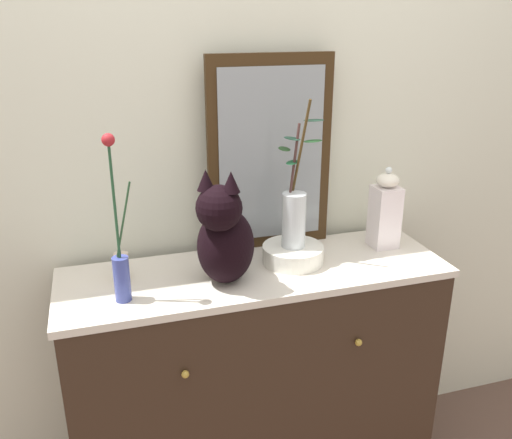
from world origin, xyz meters
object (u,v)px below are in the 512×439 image
object	(u,v)px
mirror_leaning	(270,155)
vase_glass_clear	(294,214)
jar_lidded_porcelain	(385,211)
bowl_porcelain	(293,254)
sideboard	(256,385)
cat_sitting	(224,236)
vase_slim_green	(120,260)
candle_pillar	(122,267)

from	to	relation	value
mirror_leaning	vase_glass_clear	size ratio (longest dim) A/B	1.37
mirror_leaning	jar_lidded_porcelain	size ratio (longest dim) A/B	2.28
mirror_leaning	bowl_porcelain	bearing A→B (deg)	-79.92
sideboard	cat_sitting	distance (m)	0.64
vase_slim_green	candle_pillar	xyz separation A→B (m)	(0.01, 0.14, -0.09)
sideboard	vase_slim_green	world-z (taller)	vase_slim_green
vase_slim_green	candle_pillar	world-z (taller)	vase_slim_green
vase_glass_clear	sideboard	bearing A→B (deg)	-171.24
candle_pillar	cat_sitting	bearing A→B (deg)	-19.41
jar_lidded_porcelain	candle_pillar	xyz separation A→B (m)	(-0.94, -0.00, -0.09)
mirror_leaning	candle_pillar	distance (m)	0.63
vase_slim_green	jar_lidded_porcelain	bearing A→B (deg)	8.32
mirror_leaning	jar_lidded_porcelain	world-z (taller)	mirror_leaning
bowl_porcelain	vase_glass_clear	distance (m)	0.15
jar_lidded_porcelain	candle_pillar	bearing A→B (deg)	-179.91
cat_sitting	vase_glass_clear	distance (m)	0.27
mirror_leaning	bowl_porcelain	xyz separation A→B (m)	(0.03, -0.17, -0.31)
mirror_leaning	vase_slim_green	bearing A→B (deg)	-153.84
mirror_leaning	jar_lidded_porcelain	distance (m)	0.47
mirror_leaning	vase_glass_clear	bearing A→B (deg)	-79.17
bowl_porcelain	vase_glass_clear	bearing A→B (deg)	54.34
mirror_leaning	vase_glass_clear	world-z (taller)	mirror_leaning
cat_sitting	vase_slim_green	world-z (taller)	vase_slim_green
bowl_porcelain	candle_pillar	xyz separation A→B (m)	(-0.57, 0.03, 0.02)
sideboard	mirror_leaning	world-z (taller)	mirror_leaning
mirror_leaning	cat_sitting	size ratio (longest dim) A/B	1.69
sideboard	cat_sitting	size ratio (longest dim) A/B	3.21
candle_pillar	bowl_porcelain	bearing A→B (deg)	-3.41
sideboard	jar_lidded_porcelain	distance (m)	0.79
mirror_leaning	cat_sitting	bearing A→B (deg)	-133.26
vase_slim_green	bowl_porcelain	xyz separation A→B (m)	(0.58, 0.10, -0.10)
vase_slim_green	bowl_porcelain	world-z (taller)	vase_slim_green
bowl_porcelain	cat_sitting	bearing A→B (deg)	-163.56
vase_glass_clear	jar_lidded_porcelain	bearing A→B (deg)	5.18
vase_slim_green	jar_lidded_porcelain	world-z (taller)	vase_slim_green
vase_slim_green	vase_glass_clear	world-z (taller)	vase_glass_clear
jar_lidded_porcelain	sideboard	bearing A→B (deg)	-173.82
sideboard	vase_glass_clear	bearing A→B (deg)	8.76
vase_slim_green	vase_glass_clear	distance (m)	0.59
vase_slim_green	jar_lidded_porcelain	size ratio (longest dim) A/B	1.68
sideboard	bowl_porcelain	bearing A→B (deg)	7.87
vase_slim_green	candle_pillar	bearing A→B (deg)	87.24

